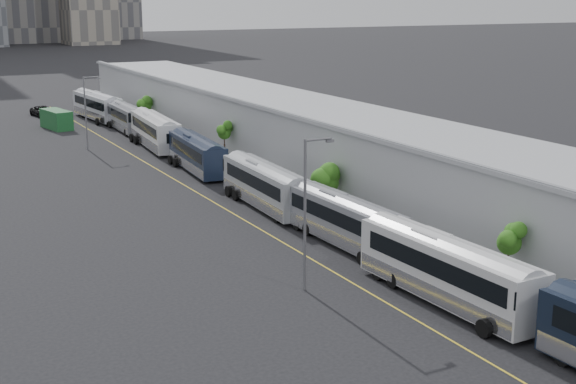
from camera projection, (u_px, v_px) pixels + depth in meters
sidewalk at (371, 212)px, 67.89m from camera, size 10.00×170.00×0.12m
lane_line at (259, 229)px, 63.18m from camera, size 0.12×160.00×0.02m
depot at (411, 168)px, 68.86m from camera, size 12.45×160.40×7.20m
bus_2 at (447, 276)px, 47.58m from camera, size 3.33×13.86×4.02m
bus_3 at (343, 224)px, 58.82m from camera, size 2.94×12.76×3.71m
bus_4 at (265, 189)px, 69.13m from camera, size 3.21×13.34×3.87m
bus_5 at (197, 157)px, 83.27m from camera, size 3.52×12.86×3.71m
bus_6 at (155, 134)px, 96.12m from camera, size 3.89×14.09×4.07m
bus_7 at (125, 119)px, 108.54m from camera, size 2.87×12.64×3.68m
bus_8 at (97, 108)px, 117.84m from camera, size 3.93×14.02×4.04m
tree_1 at (509, 240)px, 48.84m from camera, size 1.51×1.51×4.22m
tree_2 at (324, 178)px, 67.37m from camera, size 2.47×2.47×4.23m
tree_3 at (224, 131)px, 86.85m from camera, size 1.46×1.46×4.36m
tree_4 at (144, 105)px, 110.45m from camera, size 1.92×1.92×4.23m
street_lamp_near at (308, 205)px, 48.80m from camera, size 2.04×0.22×9.58m
street_lamp_far at (87, 108)px, 94.30m from camera, size 2.04×0.22×8.67m
shipping_container at (56, 119)px, 110.19m from camera, size 3.41×6.51×2.58m
suv at (43, 111)px, 121.54m from camera, size 3.40×5.91×1.55m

